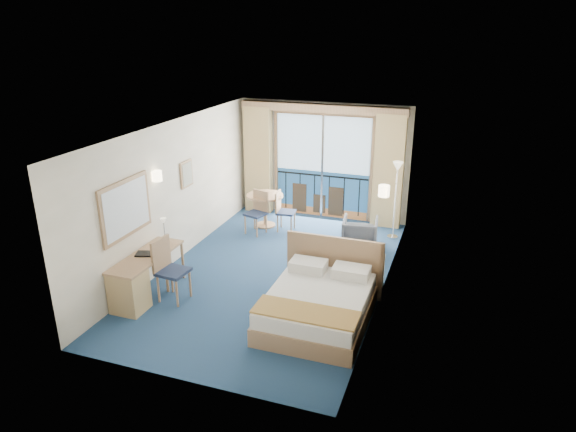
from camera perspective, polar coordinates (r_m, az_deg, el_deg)
The scene contains 22 objects.
floor at distance 9.58m, azimuth -1.55°, elevation -6.34°, with size 6.50×6.50×0.00m, color navy.
room_walls at distance 8.92m, azimuth -1.66°, elevation 3.90°, with size 4.04×6.54×2.72m.
balcony_door at distance 12.04m, azimuth 3.80°, elevation 5.16°, with size 2.36×0.03×2.52m.
curtain_left at distance 12.35m, azimuth -3.32°, elevation 6.21°, with size 0.65×0.22×2.55m, color tan.
curtain_right at distance 11.56m, azimuth 11.09°, elevation 4.85°, with size 0.65×0.22×2.55m, color tan.
pelmet at distance 11.62m, azimuth 3.84°, elevation 11.86°, with size 3.80×0.25×0.18m, color tan.
mirror at distance 8.66m, azimuth -17.57°, elevation 0.81°, with size 0.05×1.25×0.95m.
wall_print at distance 10.18m, azimuth -11.20°, elevation 4.61°, with size 0.04×0.42×0.52m.
sconce_left at distance 9.25m, azimuth -14.36°, elevation 4.33°, with size 0.18×0.18×0.18m, color #FFE7B2.
sconce_right at distance 8.29m, azimuth 10.62°, elevation 2.76°, with size 0.18×0.18×0.18m, color #FFE7B2.
bed at distance 8.04m, azimuth 3.45°, elevation -9.68°, with size 1.66×1.97×1.04m.
nightstand at distance 9.11m, azimuth 9.11°, elevation -6.13°, with size 0.43×0.41×0.56m, color tan.
phone at distance 8.94m, azimuth 9.28°, elevation -4.36°, with size 0.19×0.14×0.08m, color silver.
armchair at distance 10.58m, azimuth 7.98°, elevation -1.91°, with size 0.69×0.71×0.65m, color #464A55.
floor_lamp at distance 10.91m, azimuth 11.98°, elevation 3.83°, with size 0.23×0.23×1.68m.
desk at distance 8.69m, azimuth -16.85°, elevation -7.28°, with size 0.54×1.56×0.73m.
desk_chair at distance 8.71m, azimuth -13.19°, elevation -5.41°, with size 0.51×0.50×1.06m.
folder at distance 8.89m, azimuth -15.61°, elevation -4.06°, with size 0.29×0.22×0.03m, color black.
desk_lamp at distance 9.20m, azimuth -13.64°, elevation -0.97°, with size 0.11×0.11×0.42m.
round_table at distance 11.57m, azimuth -2.56°, elevation 1.52°, with size 0.82×0.82×0.74m.
table_chair_a at distance 11.33m, azimuth -0.60°, elevation 0.80°, with size 0.42×0.42×0.89m.
table_chair_b at distance 11.22m, azimuth -3.38°, elevation 0.73°, with size 0.50×0.51×0.94m.
Camera 1 is at (3.05, -7.97, 4.34)m, focal length 32.00 mm.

